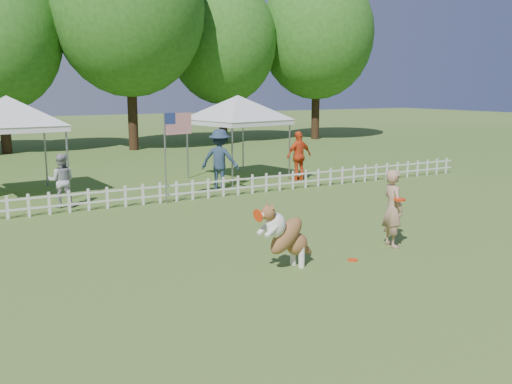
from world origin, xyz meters
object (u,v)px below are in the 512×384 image
handler (393,208)px  flag_pole (165,158)px  canopy_tent_right (238,138)px  spectator_c (299,156)px  dog (287,235)px  frisbee_on_turf (353,260)px  spectator_a (61,181)px  spectator_b (220,159)px  canopy_tent_left (10,148)px

handler → flag_pole: size_ratio=0.62×
canopy_tent_right → spectator_c: bearing=-49.0°
canopy_tent_right → flag_pole: size_ratio=1.12×
handler → dog: 2.71m
frisbee_on_turf → spectator_a: size_ratio=0.14×
canopy_tent_right → flag_pole: (-3.83, -2.87, -0.15)m
spectator_b → spectator_c: spectator_b is taller
flag_pole → spectator_b: size_ratio=1.34×
canopy_tent_right → flag_pole: 4.79m
frisbee_on_turf → spectator_a: (-3.77, 7.80, 0.73)m
frisbee_on_turf → canopy_tent_left: 11.30m
canopy_tent_left → spectator_c: 9.35m
canopy_tent_right → spectator_b: 2.17m
frisbee_on_turf → spectator_b: (1.25, 8.23, 0.96)m
canopy_tent_right → dog: bearing=-124.2°
spectator_b → spectator_a: bearing=48.6°
dog → canopy_tent_left: canopy_tent_left is taller
frisbee_on_turf → spectator_a: 8.69m
handler → spectator_c: size_ratio=0.93×
canopy_tent_right → flag_pole: canopy_tent_right is taller
handler → canopy_tent_right: 9.47m
dog → flag_pole: (0.25, 6.67, 0.67)m
dog → spectator_a: (-2.41, 7.60, 0.11)m
spectator_b → frisbee_on_turf: bearing=125.1°
canopy_tent_right → spectator_b: bearing=-145.2°
flag_pole → spectator_b: 2.75m
spectator_b → dog: bearing=115.7°
frisbee_on_turf → flag_pole: 7.07m
frisbee_on_turf → spectator_c: (4.43, 8.41, 0.86)m
canopy_tent_left → dog: bearing=-75.0°
handler → dog: (-2.70, -0.19, -0.18)m
flag_pole → spectator_c: size_ratio=1.50×
frisbee_on_turf → canopy_tent_left: canopy_tent_left is taller
spectator_b → flag_pole: bearing=73.7°
flag_pole → spectator_c: 5.77m
frisbee_on_turf → spectator_b: size_ratio=0.10×
frisbee_on_turf → canopy_tent_right: bearing=74.4°
spectator_a → spectator_c: bearing=-159.4°
spectator_c → flag_pole: bearing=12.0°
spectator_c → dog: bearing=51.2°
canopy_tent_right → spectator_c: 2.25m
dog → spectator_c: spectator_c is taller
spectator_a → spectator_b: (5.02, 0.43, 0.23)m
handler → canopy_tent_left: bearing=45.5°
flag_pole → frisbee_on_turf: bearing=-95.0°
canopy_tent_left → spectator_a: size_ratio=1.99×
dog → canopy_tent_right: size_ratio=0.43×
handler → spectator_c: (3.09, 8.01, 0.06)m
handler → spectator_a: bearing=48.2°
spectator_b → spectator_c: bearing=-133.0°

